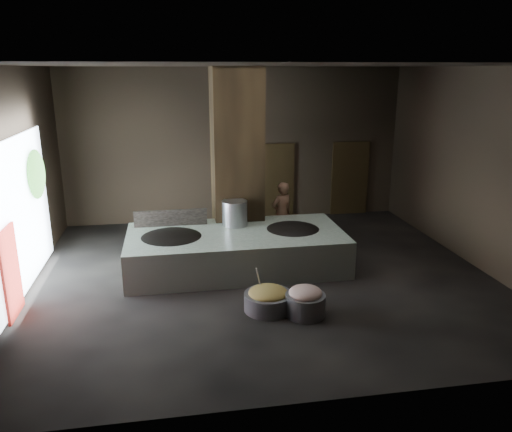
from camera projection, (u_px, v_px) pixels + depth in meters
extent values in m
cube|color=black|center=(262.00, 277.00, 11.19)|extent=(10.00, 9.00, 0.10)
cube|color=black|center=(263.00, 63.00, 9.89)|extent=(10.00, 9.00, 0.10)
cube|color=black|center=(235.00, 145.00, 14.84)|extent=(10.00, 0.10, 4.50)
cube|color=black|center=(328.00, 250.00, 6.24)|extent=(10.00, 0.10, 4.50)
cube|color=black|center=(8.00, 185.00, 9.73)|extent=(0.10, 9.00, 4.50)
cube|color=black|center=(481.00, 169.00, 11.35)|extent=(0.10, 9.00, 4.50)
cube|color=black|center=(237.00, 161.00, 12.29)|extent=(1.20, 1.20, 4.50)
cube|color=beige|center=(236.00, 250.00, 11.48)|extent=(4.92, 2.37, 0.85)
cube|color=black|center=(236.00, 234.00, 11.37)|extent=(4.81, 2.31, 0.03)
ellipsoid|color=black|center=(172.00, 241.00, 11.11)|extent=(1.55, 1.55, 0.43)
cylinder|color=black|center=(171.00, 238.00, 11.09)|extent=(1.58, 1.58, 0.05)
ellipsoid|color=black|center=(293.00, 233.00, 11.66)|extent=(1.44, 1.44, 0.41)
cylinder|color=black|center=(293.00, 230.00, 11.64)|extent=(1.47, 1.47, 0.05)
cylinder|color=#ACADB3|center=(235.00, 214.00, 11.81)|extent=(0.60, 0.60, 0.64)
cube|color=black|center=(171.00, 219.00, 11.79)|extent=(1.71, 0.07, 0.43)
imported|color=brown|center=(282.00, 214.00, 12.91)|extent=(0.71, 0.60, 1.67)
cylinder|color=slate|center=(268.00, 302.00, 9.50)|extent=(0.98, 0.98, 0.34)
ellipsoid|color=olive|center=(268.00, 293.00, 9.45)|extent=(0.76, 0.76, 0.23)
cylinder|color=#ACADB3|center=(259.00, 281.00, 9.51)|extent=(0.20, 0.33, 0.66)
cylinder|color=slate|center=(305.00, 305.00, 9.30)|extent=(0.83, 0.83, 0.41)
ellipsoid|color=#B1756A|center=(306.00, 293.00, 9.23)|extent=(0.62, 0.62, 0.24)
cube|color=black|center=(275.00, 182.00, 15.26)|extent=(1.18, 0.08, 2.38)
cube|color=#8C6647|center=(268.00, 183.00, 15.38)|extent=(0.89, 0.04, 2.10)
cube|color=black|center=(350.00, 180.00, 15.65)|extent=(1.18, 0.08, 2.38)
cube|color=#8C6647|center=(349.00, 181.00, 15.75)|extent=(0.74, 0.04, 1.75)
cube|color=white|center=(21.00, 214.00, 10.11)|extent=(0.04, 4.20, 3.10)
cube|color=maroon|center=(11.00, 273.00, 9.11)|extent=(0.05, 0.90, 1.70)
ellipsoid|color=#194714|center=(36.00, 174.00, 11.00)|extent=(0.28, 1.10, 1.10)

